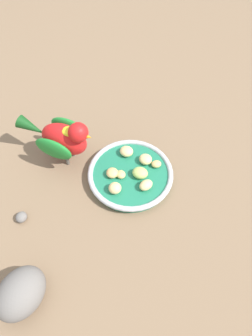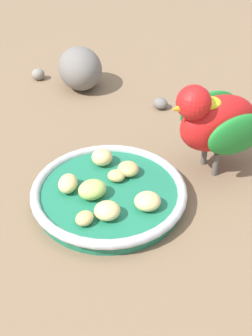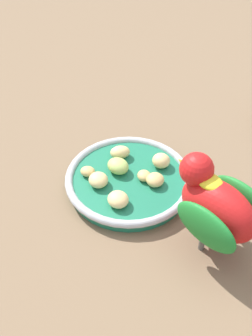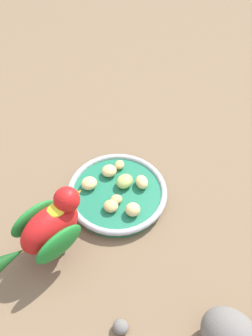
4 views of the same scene
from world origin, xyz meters
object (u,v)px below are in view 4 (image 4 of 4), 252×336
object	(u,v)px
apple_piece_3	(135,209)
apple_piece_5	(109,171)
apple_piece_6	(120,165)
pebble_1	(121,327)
apple_piece_0	(124,181)
apple_piece_2	(116,198)
parrot	(48,228)
apple_piece_7	(89,183)
feeding_bowl	(117,193)
apple_piece_4	(111,206)
apple_piece_1	(142,182)

from	to	relation	value
apple_piece_3	apple_piece_5	distance (m)	0.12
apple_piece_6	pebble_1	world-z (taller)	apple_piece_6
apple_piece_0	apple_piece_2	world-z (taller)	apple_piece_0
apple_piece_0	apple_piece_2	size ratio (longest dim) A/B	1.56
parrot	apple_piece_7	bearing A→B (deg)	22.36
apple_piece_5	feeding_bowl	bearing A→B (deg)	-82.89
pebble_1	parrot	bearing A→B (deg)	118.60
apple_piece_3	apple_piece_6	world-z (taller)	apple_piece_3
pebble_1	apple_piece_5	bearing A→B (deg)	82.00
apple_piece_6	apple_piece_7	distance (m)	0.09
apple_piece_3	apple_piece_6	size ratio (longest dim) A/B	1.22
apple_piece_4	parrot	world-z (taller)	parrot
apple_piece_5	apple_piece_2	bearing A→B (deg)	-90.16
apple_piece_6	apple_piece_7	bearing A→B (deg)	-152.83
apple_piece_3	apple_piece_7	distance (m)	0.12
pebble_1	apple_piece_3	bearing A→B (deg)	70.21
feeding_bowl	apple_piece_0	bearing A→B (deg)	37.93
apple_piece_4	apple_piece_7	bearing A→B (deg)	116.63
apple_piece_5	apple_piece_6	size ratio (longest dim) A/B	1.33
apple_piece_6	pebble_1	distance (m)	0.35
apple_piece_0	apple_piece_6	distance (m)	0.05
feeding_bowl	parrot	distance (m)	0.19
apple_piece_0	pebble_1	xyz separation A→B (m)	(-0.07, -0.29, -0.02)
apple_piece_4	pebble_1	xyz separation A→B (m)	(-0.03, -0.23, -0.02)
apple_piece_5	apple_piece_7	size ratio (longest dim) A/B	0.96
apple_piece_0	apple_piece_1	xyz separation A→B (m)	(0.04, -0.01, -0.00)
apple_piece_3	apple_piece_5	size ratio (longest dim) A/B	0.92
apple_piece_6	pebble_1	xyz separation A→B (m)	(-0.07, -0.34, -0.02)
apple_piece_3	apple_piece_7	world-z (taller)	apple_piece_3
apple_piece_1	parrot	distance (m)	0.23
apple_piece_0	pebble_1	bearing A→B (deg)	-103.90
feeding_bowl	apple_piece_5	bearing A→B (deg)	97.11
feeding_bowl	apple_piece_1	bearing A→B (deg)	5.53
apple_piece_5	apple_piece_6	xyz separation A→B (m)	(0.03, 0.01, -0.00)
feeding_bowl	apple_piece_3	distance (m)	0.07
apple_piece_0	apple_piece_6	bearing A→B (deg)	88.03
apple_piece_4	apple_piece_7	distance (m)	0.07
feeding_bowl	parrot	xyz separation A→B (m)	(-0.15, -0.10, 0.07)
apple_piece_4	apple_piece_6	size ratio (longest dim) A/B	1.21
apple_piece_7	apple_piece_2	bearing A→B (deg)	-44.71
apple_piece_2	parrot	size ratio (longest dim) A/B	0.13
apple_piece_3	parrot	bearing A→B (deg)	-166.93
apple_piece_0	parrot	xyz separation A→B (m)	(-0.16, -0.11, 0.05)
apple_piece_3	apple_piece_5	xyz separation A→B (m)	(-0.03, 0.11, -0.00)
apple_piece_4	apple_piece_7	size ratio (longest dim) A/B	0.88
apple_piece_3	pebble_1	xyz separation A→B (m)	(-0.08, -0.21, -0.02)
apple_piece_1	apple_piece_5	size ratio (longest dim) A/B	1.04
feeding_bowl	pebble_1	world-z (taller)	feeding_bowl
apple_piece_0	apple_piece_7	world-z (taller)	apple_piece_0
feeding_bowl	apple_piece_0	size ratio (longest dim) A/B	5.55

